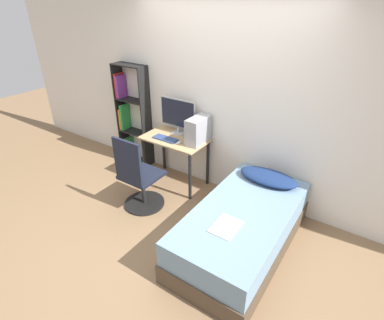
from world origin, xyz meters
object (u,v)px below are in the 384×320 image
object	(u,v)px
monitor	(178,115)
pc_tower	(198,130)
office_chair	(139,181)
keyboard	(165,139)
bookshelf	(130,118)
bed	(242,228)

from	to	relation	value
monitor	pc_tower	world-z (taller)	monitor
office_chair	keyboard	xyz separation A→B (m)	(-0.05, 0.63, 0.34)
monitor	keyboard	xyz separation A→B (m)	(-0.01, -0.28, -0.27)
office_chair	pc_tower	xyz separation A→B (m)	(0.37, 0.80, 0.51)
office_chair	pc_tower	size ratio (longest dim) A/B	2.64
keyboard	pc_tower	distance (m)	0.49
monitor	pc_tower	bearing A→B (deg)	-14.33
bookshelf	bed	distance (m)	2.59
pc_tower	keyboard	bearing A→B (deg)	-158.09
bookshelf	pc_tower	distance (m)	1.38
monitor	pc_tower	xyz separation A→B (m)	(0.42, -0.11, -0.10)
monitor	pc_tower	distance (m)	0.44
bed	monitor	bearing A→B (deg)	150.85
bed	monitor	distance (m)	1.83
office_chair	monitor	xyz separation A→B (m)	(-0.04, 0.91, 0.61)
office_chair	bed	world-z (taller)	office_chair
keyboard	pc_tower	size ratio (longest dim) A/B	0.93
office_chair	keyboard	size ratio (longest dim) A/B	2.85
office_chair	bed	size ratio (longest dim) A/B	0.56
monitor	bed	bearing A→B (deg)	-29.15
keyboard	office_chair	bearing A→B (deg)	-85.05
office_chair	pc_tower	bearing A→B (deg)	65.02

